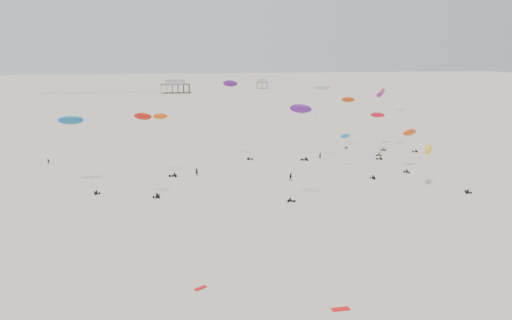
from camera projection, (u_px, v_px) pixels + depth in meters
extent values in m
plane|color=beige|center=(209.00, 121.00, 217.39)|extent=(900.00, 900.00, 0.00)
cube|color=brown|center=(175.00, 84.00, 358.19)|extent=(21.00, 13.00, 0.30)
cube|color=silver|center=(175.00, 82.00, 357.81)|extent=(14.00, 8.40, 3.20)
cube|color=#B2B2AD|center=(175.00, 79.00, 357.44)|extent=(15.00, 9.00, 0.30)
cube|color=brown|center=(262.00, 82.00, 399.82)|extent=(9.00, 7.00, 0.30)
cube|color=silver|center=(262.00, 80.00, 399.53)|extent=(5.60, 4.20, 2.40)
cube|color=#B2B2AD|center=(262.00, 79.00, 399.24)|extent=(6.00, 4.50, 0.30)
cube|color=black|center=(100.00, 92.00, 349.83)|extent=(80.00, 0.10, 0.10)
cylinder|color=gray|center=(408.00, 153.00, 128.83)|extent=(0.03, 0.03, 10.96)
ellipsoid|color=#E6440C|center=(410.00, 132.00, 131.49)|extent=(5.20, 3.68, 2.37)
cylinder|color=gray|center=(150.00, 157.00, 104.17)|extent=(0.03, 0.03, 15.81)
ellipsoid|color=red|center=(143.00, 116.00, 103.35)|extent=(4.42, 3.43, 2.03)
cylinder|color=gray|center=(167.00, 146.00, 123.47)|extent=(0.03, 0.03, 14.55)
ellipsoid|color=#FA550D|center=(160.00, 116.00, 124.80)|extent=(3.72, 1.48, 1.73)
cylinder|color=gray|center=(359.00, 156.00, 126.31)|extent=(0.03, 0.03, 16.57)
ellipsoid|color=#1B8AD1|center=(345.00, 136.00, 132.49)|extent=(3.22, 2.03, 1.48)
cylinder|color=gray|center=(347.00, 124.00, 158.84)|extent=(0.03, 0.03, 14.97)
ellipsoid|color=#C23C0D|center=(348.00, 99.00, 160.38)|extent=(4.53, 3.36, 2.10)
cylinder|color=gray|center=(296.00, 156.00, 102.00)|extent=(0.03, 0.03, 17.74)
ellipsoid|color=#5B198D|center=(301.00, 109.00, 101.84)|extent=(5.00, 4.30, 2.38)
cylinder|color=gray|center=(83.00, 157.00, 111.34)|extent=(0.03, 0.03, 18.84)
ellipsoid|color=#1663AA|center=(71.00, 120.00, 115.07)|extent=(5.85, 2.79, 2.86)
cylinder|color=gray|center=(314.00, 124.00, 140.30)|extent=(0.03, 0.03, 19.86)
ellipsoid|color=silver|center=(323.00, 87.00, 140.42)|extent=(4.72, 2.94, 2.20)
cylinder|color=gray|center=(378.00, 136.00, 145.76)|extent=(0.03, 0.03, 10.63)
ellipsoid|color=red|center=(378.00, 115.00, 145.25)|extent=(4.53, 3.46, 2.06)
cylinder|color=gray|center=(380.00, 126.00, 145.58)|extent=(0.03, 0.03, 20.27)
ellipsoid|color=#921B97|center=(380.00, 94.00, 149.78)|extent=(4.34, 4.43, 2.23)
cylinder|color=gray|center=(383.00, 121.00, 156.68)|extent=(0.03, 0.03, 18.41)
ellipsoid|color=#C72E5F|center=(382.00, 92.00, 159.47)|extent=(4.51, 5.59, 2.65)
cylinder|color=gray|center=(240.00, 121.00, 142.45)|extent=(0.03, 0.03, 21.63)
ellipsoid|color=#561679|center=(230.00, 83.00, 143.83)|extent=(4.75, 3.93, 2.26)
cylinder|color=gray|center=(447.00, 171.00, 111.12)|extent=(0.03, 0.03, 11.91)
ellipsoid|color=yellow|center=(428.00, 149.00, 113.88)|extent=(4.45, 5.36, 2.55)
cylinder|color=gray|center=(407.00, 130.00, 156.67)|extent=(0.03, 0.03, 16.59)
ellipsoid|color=white|center=(399.00, 109.00, 161.73)|extent=(5.24, 3.49, 2.43)
imported|color=black|center=(197.00, 176.00, 123.35)|extent=(0.99, 0.86, 2.27)
imported|color=black|center=(291.00, 181.00, 118.43)|extent=(1.15, 0.71, 2.27)
imported|color=black|center=(48.00, 164.00, 135.92)|extent=(1.24, 0.92, 1.87)
imported|color=black|center=(320.00, 159.00, 142.70)|extent=(0.75, 0.53, 2.05)
cube|color=red|center=(341.00, 309.00, 59.76)|extent=(2.21, 0.93, 0.08)
cube|color=red|center=(200.00, 288.00, 65.02)|extent=(1.89, 1.56, 0.07)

